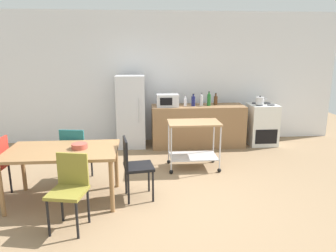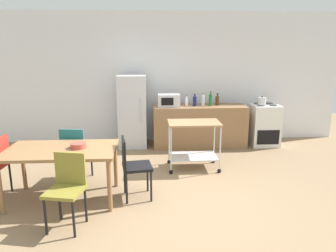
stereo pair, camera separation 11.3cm
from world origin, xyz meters
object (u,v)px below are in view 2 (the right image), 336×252
(chair_black, at_px, (132,164))
(bottle_sparkling_water, at_px, (217,100))
(kitchen_cart, at_px, (194,137))
(bottle_vinegar, at_px, (187,102))
(bottle_hot_sauce, at_px, (210,100))
(fruit_bowl, at_px, (78,145))
(chair_olive, at_px, (67,185))
(chair_teal, at_px, (75,150))
(stove_oven, at_px, (264,125))
(refrigerator, at_px, (132,111))
(kettle, at_px, (262,101))
(dining_table, at_px, (61,154))
(bottle_olive_oil, at_px, (203,100))
(microwave, at_px, (169,100))
(bottle_sesame_oil, at_px, (195,101))

(chair_black, bearing_deg, bottle_sparkling_water, -43.22)
(kitchen_cart, xyz_separation_m, bottle_vinegar, (0.02, 1.31, 0.42))
(bottle_hot_sauce, height_order, fruit_bowl, bottle_hot_sauce)
(chair_black, relative_size, chair_olive, 1.00)
(chair_black, bearing_deg, chair_teal, 46.34)
(chair_teal, xyz_separation_m, stove_oven, (3.72, 1.81, -0.07))
(refrigerator, xyz_separation_m, fruit_bowl, (-0.63, -2.51, 0.01))
(chair_black, height_order, kitchen_cart, chair_black)
(kettle, bearing_deg, chair_olive, -138.05)
(bottle_sparkling_water, distance_m, fruit_bowl, 3.48)
(dining_table, height_order, kettle, kettle)
(bottle_olive_oil, bearing_deg, bottle_hot_sauce, -20.24)
(kettle, bearing_deg, kitchen_cart, -142.59)
(bottle_hot_sauce, bearing_deg, bottle_vinegar, 178.62)
(chair_teal, xyz_separation_m, chair_black, (0.93, -0.66, 0.00))
(chair_teal, xyz_separation_m, fruit_bowl, (0.19, -0.62, 0.27))
(microwave, relative_size, fruit_bowl, 2.10)
(kitchen_cart, distance_m, bottle_olive_oil, 1.48)
(chair_black, relative_size, kettle, 3.71)
(dining_table, xyz_separation_m, bottle_sesame_oil, (2.19, 2.38, 0.34))
(kitchen_cart, distance_m, kettle, 2.11)
(stove_oven, xyz_separation_m, bottle_olive_oil, (-1.38, 0.00, 0.56))
(chair_black, height_order, bottle_sesame_oil, bottle_sesame_oil)
(kettle, bearing_deg, refrigerator, 176.30)
(stove_oven, relative_size, bottle_hot_sauce, 2.99)
(chair_olive, relative_size, bottle_vinegar, 3.73)
(bottle_olive_oil, bearing_deg, stove_oven, -0.18)
(refrigerator, relative_size, kitchen_cart, 1.70)
(refrigerator, height_order, bottle_hot_sauce, refrigerator)
(refrigerator, height_order, bottle_vinegar, refrigerator)
(stove_oven, xyz_separation_m, bottle_sesame_oil, (-1.57, -0.07, 0.56))
(chair_teal, height_order, bottle_vinegar, bottle_vinegar)
(bottle_vinegar, xyz_separation_m, bottle_hot_sauce, (0.51, -0.01, 0.04))
(refrigerator, bearing_deg, dining_table, -108.72)
(chair_teal, bearing_deg, refrigerator, -104.70)
(stove_oven, height_order, kettle, kettle)
(bottle_sesame_oil, bearing_deg, chair_teal, -141.02)
(kitchen_cart, xyz_separation_m, bottle_sparkling_water, (0.70, 1.38, 0.43))
(chair_teal, height_order, kitchen_cart, chair_teal)
(refrigerator, xyz_separation_m, kitchen_cart, (1.14, -1.44, -0.20))
(bottle_vinegar, distance_m, bottle_sparkling_water, 0.68)
(bottle_vinegar, bearing_deg, chair_black, -113.33)
(bottle_sesame_oil, height_order, bottle_olive_oil, bottle_olive_oil)
(bottle_sesame_oil, height_order, kettle, bottle_sesame_oil)
(bottle_vinegar, xyz_separation_m, fruit_bowl, (-1.79, -2.39, -0.21))
(chair_black, height_order, bottle_hot_sauce, bottle_hot_sauce)
(kitchen_cart, bearing_deg, refrigerator, 128.43)
(refrigerator, bearing_deg, bottle_vinegar, -5.95)
(chair_black, relative_size, bottle_hot_sauce, 2.89)
(bottle_hot_sauce, bearing_deg, chair_black, -122.82)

